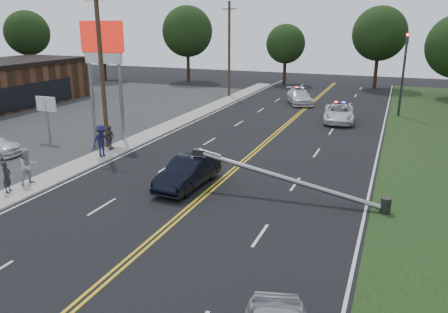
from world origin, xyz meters
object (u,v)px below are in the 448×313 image
at_px(emergency_a, 339,113).
at_px(emergency_b, 299,97).
at_px(crashed_sedan, 188,172).
at_px(bystander_b, 28,166).
at_px(pylon_sign, 103,52).
at_px(traffic_signal, 404,67).
at_px(small_sign, 46,108).
at_px(bystander_a, 7,177).
at_px(fallen_streetlight, 297,181).
at_px(utility_pole_far, 229,50).
at_px(bystander_c, 102,141).
at_px(utility_pole_mid, 102,70).
at_px(bystander_d, 110,138).

distance_m(emergency_a, emergency_b, 8.47).
distance_m(crashed_sedan, bystander_b, 7.98).
xyz_separation_m(pylon_sign, traffic_signal, (18.80, 16.00, -1.79)).
bearing_deg(small_sign, emergency_b, 58.01).
distance_m(traffic_signal, crashed_sedan, 24.46).
xyz_separation_m(traffic_signal, emergency_b, (-9.40, 2.65, -3.48)).
height_order(pylon_sign, emergency_b, pylon_sign).
xyz_separation_m(traffic_signal, bystander_b, (-16.97, -25.16, -3.16)).
bearing_deg(bystander_a, small_sign, 11.82).
bearing_deg(bystander_a, emergency_b, -34.85).
height_order(fallen_streetlight, utility_pole_far, utility_pole_far).
bearing_deg(small_sign, bystander_c, -18.21).
relative_size(utility_pole_mid, bystander_c, 5.12).
distance_m(utility_pole_mid, emergency_b, 22.60).
bearing_deg(bystander_d, small_sign, 82.76).
distance_m(utility_pole_mid, bystander_a, 9.39).
distance_m(crashed_sedan, emergency_b, 24.91).
xyz_separation_m(crashed_sedan, emergency_b, (0.14, 24.91, -0.02)).
bearing_deg(bystander_b, small_sign, 52.58).
xyz_separation_m(bystander_c, bystander_d, (-0.47, 1.43, -0.21)).
height_order(fallen_streetlight, crashed_sedan, fallen_streetlight).
bearing_deg(bystander_d, bystander_c, -163.59).
relative_size(emergency_b, bystander_a, 3.28).
bearing_deg(bystander_b, traffic_signal, -18.06).
relative_size(traffic_signal, emergency_b, 1.41).
bearing_deg(small_sign, traffic_signal, 38.90).
bearing_deg(crashed_sedan, bystander_c, 164.54).
relative_size(pylon_sign, utility_pole_mid, 0.80).
relative_size(bystander_b, bystander_d, 1.20).
height_order(small_sign, crashed_sedan, small_sign).
xyz_separation_m(pylon_sign, bystander_b, (1.83, -9.17, -4.96)).
distance_m(bystander_a, bystander_d, 7.90).
bearing_deg(bystander_c, crashed_sedan, -88.73).
xyz_separation_m(fallen_streetlight, bystander_d, (-12.82, 3.50, -0.03)).
height_order(crashed_sedan, bystander_d, bystander_d).
distance_m(utility_pole_mid, bystander_c, 4.55).
distance_m(fallen_streetlight, bystander_d, 13.29).
height_order(fallen_streetlight, utility_pole_mid, utility_pole_mid).
height_order(emergency_a, bystander_a, bystander_a).
distance_m(bystander_b, bystander_c, 5.27).
xyz_separation_m(small_sign, utility_pole_mid, (4.80, 0.00, 2.75)).
bearing_deg(emergency_b, traffic_signal, -39.90).
height_order(fallen_streetlight, bystander_d, fallen_streetlight).
height_order(fallen_streetlight, bystander_a, fallen_streetlight).
xyz_separation_m(emergency_b, bystander_a, (-7.69, -29.04, 0.16)).
xyz_separation_m(utility_pole_mid, bystander_a, (0.41, -8.39, -4.20)).
bearing_deg(traffic_signal, emergency_a, -136.70).
bearing_deg(bystander_d, fallen_streetlight, -107.25).
xyz_separation_m(traffic_signal, utility_pole_far, (-17.50, 4.00, 0.88)).
height_order(pylon_sign, utility_pole_far, utility_pole_far).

